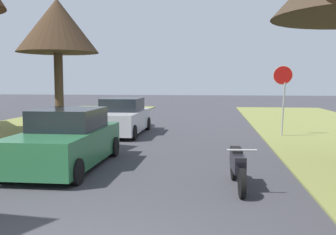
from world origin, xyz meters
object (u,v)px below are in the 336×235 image
object	(u,v)px
parked_sedan_silver	(122,118)
parked_sedan_green	(67,141)
street_tree_left_mid_b	(57,27)
parked_motorcycle	(237,166)
stop_sign_far	(283,85)

from	to	relation	value
parked_sedan_silver	parked_sedan_green	bearing A→B (deg)	-89.31
street_tree_left_mid_b	parked_sedan_green	xyz separation A→B (m)	(3.53, -8.00, -4.19)
street_tree_left_mid_b	parked_motorcycle	bearing A→B (deg)	-50.00
stop_sign_far	street_tree_left_mid_b	bearing A→B (deg)	171.69
stop_sign_far	parked_sedan_silver	world-z (taller)	stop_sign_far
street_tree_left_mid_b	parked_motorcycle	world-z (taller)	street_tree_left_mid_b
stop_sign_far	parked_motorcycle	distance (m)	8.50
street_tree_left_mid_b	parked_sedan_green	size ratio (longest dim) A/B	1.41
street_tree_left_mid_b	parked_sedan_green	world-z (taller)	street_tree_left_mid_b
stop_sign_far	parked_motorcycle	world-z (taller)	stop_sign_far
parked_sedan_green	parked_sedan_silver	bearing A→B (deg)	90.69
stop_sign_far	parked_sedan_green	bearing A→B (deg)	-136.17
stop_sign_far	parked_motorcycle	size ratio (longest dim) A/B	1.42
stop_sign_far	parked_sedan_silver	xyz separation A→B (m)	(-6.84, 0.06, -1.44)
street_tree_left_mid_b	parked_sedan_green	distance (m)	9.69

